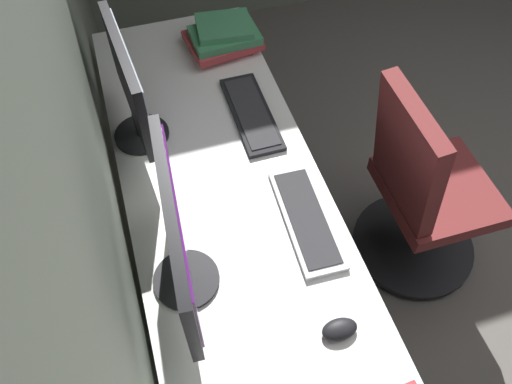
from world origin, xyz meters
The scene contains 10 objects.
wall_back centered at (0.00, 2.01, 1.30)m, with size 5.27×0.10×2.60m, color slate.
desk centered at (0.16, 1.60, 0.67)m, with size 2.38×0.67×0.73m.
drawer_pedestal centered at (-0.01, 1.63, 0.35)m, with size 0.40×0.51×0.69m.
monitor_primary centered at (0.06, 1.80, 0.97)m, with size 0.58×0.20×0.42m.
monitor_secondary centered at (0.69, 1.83, 0.97)m, with size 0.48×0.20×0.41m.
keyboard_main centered at (0.67, 1.41, 0.74)m, with size 0.42×0.14×0.02m.
keyboard_spare centered at (0.16, 1.38, 0.74)m, with size 0.43×0.16×0.02m.
mouse_main centered at (-0.22, 1.42, 0.75)m, with size 0.06×0.10×0.03m, color black.
book_stack_far centered at (1.08, 1.41, 0.79)m, with size 0.26×0.32×0.12m.
office_chair centered at (0.29, 0.81, 0.46)m, with size 0.56×0.56×0.97m.
Camera 1 is at (-0.67, 1.81, 2.13)m, focal length 35.96 mm.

